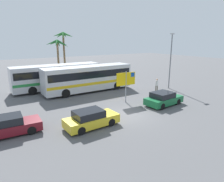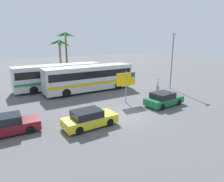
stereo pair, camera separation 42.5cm
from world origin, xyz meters
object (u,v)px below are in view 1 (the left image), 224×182
(bus_rear_coach, at_px, (58,76))
(car_green, at_px, (163,99))
(bus_front_coach, at_px, (89,77))
(pedestrian_crossing_lot, at_px, (157,84))
(car_maroon, at_px, (9,126))
(ferry_sign, at_px, (126,80))
(car_yellow, at_px, (91,119))

(bus_rear_coach, distance_m, car_green, 13.85)
(bus_front_coach, distance_m, pedestrian_crossing_lot, 8.45)
(car_maroon, bearing_deg, ferry_sign, 10.26)
(bus_rear_coach, bearing_deg, ferry_sign, -66.87)
(car_green, height_order, car_yellow, same)
(bus_rear_coach, bearing_deg, bus_front_coach, -49.15)
(bus_rear_coach, height_order, car_yellow, bus_rear_coach)
(ferry_sign, bearing_deg, pedestrian_crossing_lot, 15.70)
(car_green, xyz_separation_m, car_maroon, (-13.56, 1.30, -0.00))
(pedestrian_crossing_lot, bearing_deg, bus_rear_coach, 99.73)
(car_yellow, bearing_deg, bus_front_coach, 62.11)
(ferry_sign, xyz_separation_m, car_maroon, (-11.04, -1.47, -1.69))
(car_green, relative_size, car_yellow, 0.99)
(car_green, distance_m, car_maroon, 13.62)
(bus_front_coach, xyz_separation_m, car_green, (3.70, -8.90, -1.15))
(ferry_sign, bearing_deg, bus_front_coach, 104.54)
(bus_front_coach, height_order, car_yellow, bus_front_coach)
(ferry_sign, height_order, pedestrian_crossing_lot, ferry_sign)
(bus_front_coach, height_order, pedestrian_crossing_lot, bus_front_coach)
(bus_front_coach, bearing_deg, car_maroon, -142.38)
(bus_front_coach, xyz_separation_m, ferry_sign, (1.19, -6.12, 0.54))
(car_maroon, bearing_deg, bus_rear_coach, 59.70)
(bus_front_coach, xyz_separation_m, pedestrian_crossing_lot, (6.84, -4.91, -0.79))
(ferry_sign, relative_size, car_yellow, 0.79)
(bus_rear_coach, relative_size, car_green, 2.76)
(ferry_sign, bearing_deg, bus_rear_coach, 116.69)
(car_green, distance_m, car_yellow, 8.39)
(ferry_sign, relative_size, car_green, 0.79)
(car_yellow, bearing_deg, ferry_sign, 28.50)
(car_maroon, bearing_deg, car_green, -2.84)
(car_yellow, distance_m, pedestrian_crossing_lot, 12.41)
(car_yellow, height_order, car_maroon, same)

